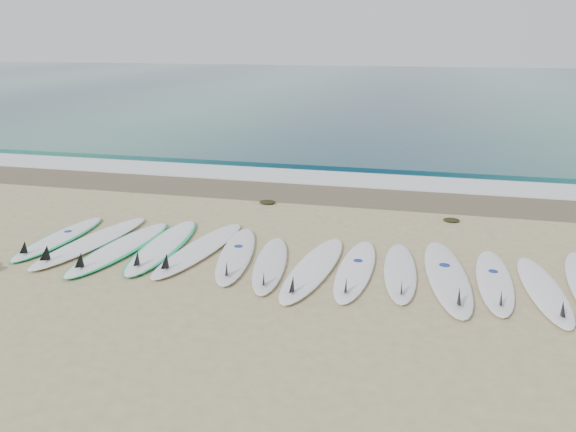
# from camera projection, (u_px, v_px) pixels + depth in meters

# --- Properties ---
(ground) EXTENTS (120.00, 120.00, 0.00)m
(ground) POSITION_uv_depth(u_px,v_px,m) (295.00, 264.00, 8.79)
(ground) COLOR tan
(ocean) EXTENTS (120.00, 55.00, 0.03)m
(ocean) POSITION_uv_depth(u_px,v_px,m) (399.00, 87.00, 38.86)
(ocean) COLOR #1C5557
(ocean) RESTS_ON ground
(wet_sand_band) EXTENTS (120.00, 1.80, 0.01)m
(wet_sand_band) POSITION_uv_depth(u_px,v_px,m) (336.00, 195.00, 12.58)
(wet_sand_band) COLOR brown
(wet_sand_band) RESTS_ON ground
(foam_band) EXTENTS (120.00, 1.40, 0.04)m
(foam_band) POSITION_uv_depth(u_px,v_px,m) (344.00, 179.00, 13.87)
(foam_band) COLOR silver
(foam_band) RESTS_ON ground
(wave_crest) EXTENTS (120.00, 1.00, 0.10)m
(wave_crest) POSITION_uv_depth(u_px,v_px,m) (352.00, 165.00, 15.25)
(wave_crest) COLOR #1C5557
(wave_crest) RESTS_ON ground
(surfboard_0) EXTENTS (0.67, 2.39, 0.30)m
(surfboard_0) POSITION_uv_depth(u_px,v_px,m) (58.00, 238.00, 9.76)
(surfboard_0) COLOR white
(surfboard_0) RESTS_ON ground
(surfboard_1) EXTENTS (1.02, 2.85, 0.36)m
(surfboard_1) POSITION_uv_depth(u_px,v_px,m) (89.00, 242.00, 9.52)
(surfboard_1) COLOR white
(surfboard_1) RESTS_ON ground
(surfboard_2) EXTENTS (0.94, 2.77, 0.34)m
(surfboard_2) POSITION_uv_depth(u_px,v_px,m) (119.00, 248.00, 9.28)
(surfboard_2) COLOR white
(surfboard_2) RESTS_ON ground
(surfboard_3) EXTENTS (0.78, 2.71, 0.34)m
(surfboard_3) POSITION_uv_depth(u_px,v_px,m) (162.00, 246.00, 9.38)
(surfboard_3) COLOR white
(surfboard_3) RESTS_ON ground
(surfboard_4) EXTENTS (0.96, 2.79, 0.35)m
(surfboard_4) POSITION_uv_depth(u_px,v_px,m) (198.00, 249.00, 9.20)
(surfboard_4) COLOR white
(surfboard_4) RESTS_ON ground
(surfboard_5) EXTENTS (0.95, 2.56, 0.32)m
(surfboard_5) POSITION_uv_depth(u_px,v_px,m) (236.00, 255.00, 8.98)
(surfboard_5) COLOR white
(surfboard_5) RESTS_ON ground
(surfboard_6) EXTENTS (0.83, 2.36, 0.30)m
(surfboard_6) POSITION_uv_depth(u_px,v_px,m) (270.00, 264.00, 8.62)
(surfboard_6) COLOR silver
(surfboard_6) RESTS_ON ground
(surfboard_7) EXTENTS (0.85, 2.73, 0.34)m
(surfboard_7) POSITION_uv_depth(u_px,v_px,m) (312.00, 269.00, 8.44)
(surfboard_7) COLOR white
(surfboard_7) RESTS_ON ground
(surfboard_8) EXTENTS (0.59, 2.49, 0.32)m
(surfboard_8) POSITION_uv_depth(u_px,v_px,m) (355.00, 270.00, 8.41)
(surfboard_8) COLOR white
(surfboard_8) RESTS_ON ground
(surfboard_9) EXTENTS (0.63, 2.35, 0.30)m
(surfboard_9) POSITION_uv_depth(u_px,v_px,m) (400.00, 272.00, 8.35)
(surfboard_9) COLOR white
(surfboard_9) RESTS_ON ground
(surfboard_10) EXTENTS (0.88, 2.85, 0.36)m
(surfboard_10) POSITION_uv_depth(u_px,v_px,m) (448.00, 277.00, 8.16)
(surfboard_10) COLOR white
(surfboard_10) RESTS_ON ground
(surfboard_11) EXTENTS (0.55, 2.40, 0.31)m
(surfboard_11) POSITION_uv_depth(u_px,v_px,m) (495.00, 281.00, 8.03)
(surfboard_11) COLOR white
(surfboard_11) RESTS_ON ground
(surfboard_12) EXTENTS (0.65, 2.40, 0.30)m
(surfboard_12) POSITION_uv_depth(u_px,v_px,m) (545.00, 291.00, 7.74)
(surfboard_12) COLOR white
(surfboard_12) RESTS_ON ground
(seaweed_near) EXTENTS (0.35, 0.27, 0.07)m
(seaweed_near) POSITION_uv_depth(u_px,v_px,m) (267.00, 202.00, 11.92)
(seaweed_near) COLOR black
(seaweed_near) RESTS_ON ground
(seaweed_far) EXTENTS (0.31, 0.24, 0.06)m
(seaweed_far) POSITION_uv_depth(u_px,v_px,m) (451.00, 220.00, 10.77)
(seaweed_far) COLOR black
(seaweed_far) RESTS_ON ground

